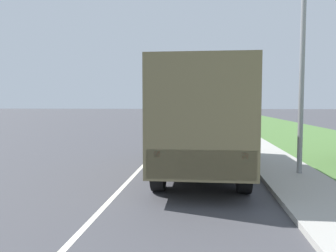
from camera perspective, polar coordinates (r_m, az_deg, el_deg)
ground_plane at (r=38.57m, az=2.96°, el=0.81°), size 180.00×180.00×0.00m
lane_centre_stripe at (r=38.57m, az=2.96°, el=0.81°), size 0.12×120.00×0.00m
sidewalk_right at (r=38.60m, az=9.65°, el=0.85°), size 1.80×120.00×0.12m
grass_strip_right at (r=39.13m, az=16.09°, el=0.72°), size 7.00×120.00×0.02m
military_truck at (r=9.90m, az=5.79°, el=1.69°), size 2.31×7.25×3.11m
car_nearest_ahead at (r=21.39m, az=5.77°, el=0.02°), size 1.74×4.71×1.42m
car_second_ahead at (r=32.66m, az=6.11°, el=1.36°), size 1.87×4.17×1.42m
lamp_post at (r=10.08m, az=21.16°, el=14.20°), size 1.69×0.24×6.34m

